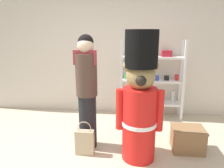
# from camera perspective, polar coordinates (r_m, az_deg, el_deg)

# --- Properties ---
(back_wall) EXTENTS (6.40, 0.12, 2.60)m
(back_wall) POSITION_cam_1_polar(r_m,az_deg,el_deg) (4.37, -0.77, 9.00)
(back_wall) COLOR silver
(back_wall) RESTS_ON ground_plane
(merchandise_shelf) EXTENTS (1.23, 0.35, 1.54)m
(merchandise_shelf) POSITION_cam_1_polar(r_m,az_deg,el_deg) (4.21, 10.59, 1.51)
(merchandise_shelf) COLOR white
(merchandise_shelf) RESTS_ON ground_plane
(teddy_bear_guard) EXTENTS (0.62, 0.46, 1.70)m
(teddy_bear_guard) POSITION_cam_1_polar(r_m,az_deg,el_deg) (2.72, 7.59, -4.36)
(teddy_bear_guard) COLOR red
(teddy_bear_guard) RESTS_ON ground_plane
(person_shopper) EXTENTS (0.32, 0.30, 1.65)m
(person_shopper) POSITION_cam_1_polar(r_m,az_deg,el_deg) (2.98, -6.89, -1.41)
(person_shopper) COLOR black
(person_shopper) RESTS_ON ground_plane
(shopping_bag) EXTENTS (0.26, 0.10, 0.49)m
(shopping_bag) POSITION_cam_1_polar(r_m,az_deg,el_deg) (3.05, -7.45, -15.34)
(shopping_bag) COLOR #C1AD89
(shopping_bag) RESTS_ON ground_plane
(display_crate) EXTENTS (0.45, 0.37, 0.35)m
(display_crate) POSITION_cam_1_polar(r_m,az_deg,el_deg) (3.31, 19.87, -13.91)
(display_crate) COLOR olive
(display_crate) RESTS_ON ground_plane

